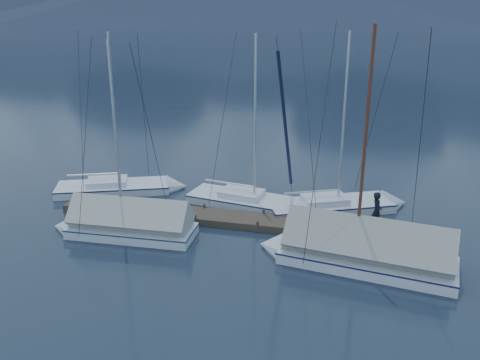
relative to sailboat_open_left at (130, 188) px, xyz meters
name	(u,v)px	position (x,y,z in m)	size (l,w,h in m)	color
ground	(229,242)	(7.04, -4.83, -0.17)	(1000.00, 1000.00, 0.00)	black
dock	(240,221)	(7.04, -2.83, -0.06)	(18.00, 1.50, 0.54)	#382D23
mooring_posts	(230,216)	(6.54, -2.83, 0.18)	(15.12, 1.52, 0.35)	#382D23
sailboat_open_left	(130,188)	(0.00, 0.00, 0.00)	(7.37, 4.54, 9.45)	silver
sailboat_open_mid	(263,205)	(7.74, -0.65, 0.00)	(7.42, 3.37, 9.50)	silver
sailboat_open_right	(347,206)	(11.92, 0.22, 0.00)	(7.47, 4.94, 9.64)	silver
sailboat_covered_near	(352,252)	(12.33, -5.53, 0.35)	(8.22, 3.73, 10.33)	white
sailboat_covered_far	(120,225)	(2.08, -5.30, 0.29)	(6.80, 2.86, 9.42)	silver
person	(377,211)	(13.26, -2.78, 1.07)	(0.66, 0.43, 1.80)	black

